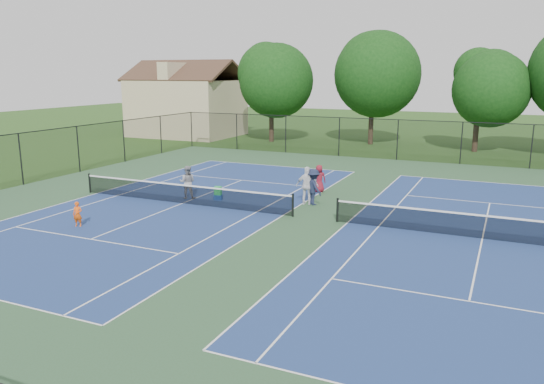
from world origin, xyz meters
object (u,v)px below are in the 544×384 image
at_px(tree_back_a, 271,76).
at_px(bystander_b, 314,187).
at_px(tree_back_b, 373,70).
at_px(instructor, 187,182).
at_px(tree_back_c, 480,84).
at_px(ball_hopper, 218,191).
at_px(ball_crate, 218,197).
at_px(clapboard_house, 187,105).
at_px(bystander_c, 319,179).
at_px(child_player, 78,214).
at_px(bystander_a, 307,186).

relative_size(tree_back_a, bystander_b, 5.11).
relative_size(tree_back_b, instructor, 5.81).
xyz_separation_m(tree_back_c, instructor, (-12.35, -23.95, -4.62)).
bearing_deg(tree_back_a, ball_hopper, -72.24).
bearing_deg(ball_crate, clapboard_house, 126.16).
bearing_deg(bystander_c, ball_hopper, 15.65).
height_order(bystander_c, ball_hopper, bystander_c).
xyz_separation_m(instructor, bystander_b, (6.40, 1.43, 0.03)).
bearing_deg(bystander_c, child_player, 28.31).
bearing_deg(bystander_b, child_player, 83.50).
bearing_deg(ball_crate, tree_back_b, 85.88).
bearing_deg(tree_back_c, bystander_a, -105.53).
bearing_deg(clapboard_house, instructor, -56.85).
bearing_deg(ball_hopper, tree_back_c, 65.45).
bearing_deg(ball_crate, ball_hopper, 0.00).
xyz_separation_m(tree_back_a, bystander_c, (11.34, -18.71, -5.29)).
relative_size(tree_back_b, clapboard_house, 0.93).
height_order(tree_back_b, child_player, tree_back_b).
xyz_separation_m(tree_back_b, bystander_c, (2.34, -20.71, -5.84)).
distance_m(clapboard_house, child_player, 33.49).
bearing_deg(bystander_a, bystander_c, -93.13).
distance_m(tree_back_c, ball_crate, 26.46).
distance_m(tree_back_c, clapboard_house, 28.10).
bearing_deg(bystander_b, bystander_c, -37.03).
bearing_deg(tree_back_b, clapboard_house, -176.99).
relative_size(tree_back_c, instructor, 4.86).
xyz_separation_m(bystander_c, ball_hopper, (-4.11, -3.87, -0.27)).
height_order(clapboard_house, bystander_b, clapboard_house).
bearing_deg(tree_back_a, child_player, -81.75).
distance_m(bystander_a, ball_crate, 4.68).
bearing_deg(tree_back_b, child_player, -98.68).
relative_size(tree_back_b, tree_back_c, 1.19).
bearing_deg(tree_back_a, bystander_c, -58.77).
height_order(instructor, bystander_c, instructor).
height_order(tree_back_a, tree_back_b, tree_back_b).
relative_size(tree_back_c, bystander_c, 5.58).
bearing_deg(bystander_a, tree_back_b, -94.21).
bearing_deg(bystander_b, ball_crate, 51.26).
bearing_deg(tree_back_b, bystander_c, -83.55).
bearing_deg(bystander_a, bystander_b, 177.19).
relative_size(clapboard_house, bystander_c, 7.18).
height_order(tree_back_a, child_player, tree_back_a).
bearing_deg(tree_back_b, tree_back_c, -6.34).
xyz_separation_m(tree_back_b, child_player, (-4.77, -31.21, -6.06)).
height_order(tree_back_a, bystander_a, tree_back_a).
xyz_separation_m(tree_back_b, bystander_a, (2.73, -23.57, -5.65)).
bearing_deg(bystander_c, ball_crate, 15.65).
distance_m(clapboard_house, ball_crate, 29.35).
height_order(clapboard_house, bystander_a, clapboard_house).
height_order(tree_back_c, bystander_a, tree_back_c).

